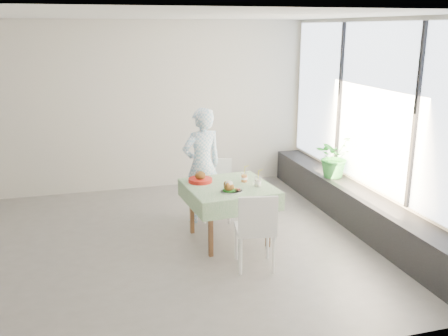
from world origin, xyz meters
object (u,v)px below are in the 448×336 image
object	(u,v)px
juice_cup_orange	(244,178)
chair_near	(255,244)
cafe_table	(229,206)
main_dish	(230,188)
potted_plant	(334,156)
diner	(202,165)
chair_far	(217,201)

from	to	relation	value
juice_cup_orange	chair_near	bearing A→B (deg)	-100.23
chair_near	cafe_table	bearing A→B (deg)	94.76
main_dish	potted_plant	size ratio (longest dim) A/B	0.43
juice_cup_orange	cafe_table	bearing A→B (deg)	-159.34
cafe_table	potted_plant	distance (m)	2.02
chair_near	diner	xyz separation A→B (m)	(-0.23, 1.59, 0.53)
diner	potted_plant	bearing A→B (deg)	163.61
main_dish	juice_cup_orange	world-z (taller)	juice_cup_orange
main_dish	juice_cup_orange	xyz separation A→B (m)	(0.29, 0.34, 0.01)
chair_far	main_dish	xyz separation A→B (m)	(-0.12, -1.02, 0.53)
cafe_table	diner	bearing A→B (deg)	102.09
cafe_table	diner	xyz separation A→B (m)	(-0.16, 0.77, 0.35)
cafe_table	chair_near	xyz separation A→B (m)	(0.07, -0.82, -0.18)
chair_far	potted_plant	world-z (taller)	potted_plant
chair_far	chair_near	distance (m)	1.59
juice_cup_orange	potted_plant	xyz separation A→B (m)	(1.62, 0.62, 0.02)
cafe_table	main_dish	xyz separation A→B (m)	(-0.06, -0.25, 0.33)
cafe_table	chair_far	distance (m)	0.79
chair_near	potted_plant	distance (m)	2.41
chair_near	juice_cup_orange	size ratio (longest dim) A/B	3.64
chair_near	diner	distance (m)	1.69
cafe_table	main_dish	world-z (taller)	main_dish
juice_cup_orange	chair_far	bearing A→B (deg)	104.37
cafe_table	juice_cup_orange	size ratio (longest dim) A/B	4.46
main_dish	juice_cup_orange	bearing A→B (deg)	49.64
cafe_table	potted_plant	xyz separation A→B (m)	(1.85, 0.71, 0.36)
chair_far	chair_near	xyz separation A→B (m)	(0.01, -1.59, 0.02)
chair_far	main_dish	distance (m)	1.16
juice_cup_orange	diner	bearing A→B (deg)	120.22
chair_near	main_dish	size ratio (longest dim) A/B	3.30
chair_far	diner	bearing A→B (deg)	-179.99
chair_far	diner	world-z (taller)	diner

